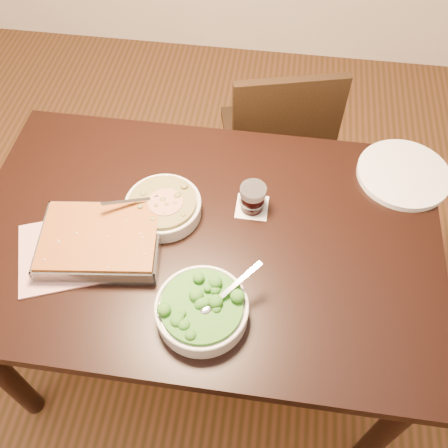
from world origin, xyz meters
The scene contains 10 objects.
ground centered at (0.00, 0.00, 0.00)m, with size 4.00×4.00×0.00m, color #422C12.
table centered at (0.00, 0.00, 0.65)m, with size 1.40×0.90×0.75m.
magazine_a centered at (-0.34, -0.11, 0.75)m, with size 0.34×0.25×0.01m, color #9D2C37.
coaster centered at (0.13, 0.12, 0.75)m, with size 0.10×0.10×0.00m, color white.
stew_bowl centered at (-0.13, 0.06, 0.78)m, with size 0.24×0.23×0.09m.
broccoli_bowl centered at (0.04, -0.26, 0.78)m, with size 0.25×0.25×0.09m.
baking_dish centered at (-0.28, -0.09, 0.78)m, with size 0.37×0.29×0.06m.
wine_tumbler centered at (0.13, 0.12, 0.80)m, with size 0.08×0.08×0.09m.
dinner_plate centered at (0.60, 0.32, 0.76)m, with size 0.30×0.30×0.02m, color white.
chair_far centered at (0.19, 0.70, 0.49)m, with size 0.50×0.50×0.88m.
Camera 1 is at (0.18, -0.83, 1.96)m, focal length 40.00 mm.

